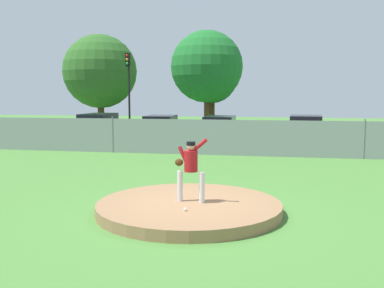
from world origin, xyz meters
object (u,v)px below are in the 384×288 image
(traffic_cone_orange, at_px, (352,143))
(baseball, at_px, (185,209))
(parked_car_charcoal, at_px, (161,129))
(parked_car_burgundy, at_px, (306,131))
(traffic_light_near, at_px, (129,80))
(parked_car_slate, at_px, (99,129))
(pitcher_youth, at_px, (190,165))
(parked_car_navy, at_px, (220,131))

(traffic_cone_orange, bearing_deg, baseball, -111.79)
(parked_car_charcoal, relative_size, traffic_cone_orange, 8.20)
(parked_car_burgundy, distance_m, traffic_light_near, 12.70)
(parked_car_slate, height_order, traffic_cone_orange, parked_car_slate)
(pitcher_youth, height_order, parked_car_burgundy, pitcher_youth)
(baseball, height_order, traffic_cone_orange, traffic_cone_orange)
(baseball, relative_size, parked_car_charcoal, 0.02)
(pitcher_youth, height_order, parked_car_slate, pitcher_youth)
(parked_car_charcoal, relative_size, traffic_light_near, 0.80)
(pitcher_youth, distance_m, parked_car_navy, 14.24)
(traffic_cone_orange, bearing_deg, traffic_light_near, 161.50)
(parked_car_navy, height_order, traffic_cone_orange, parked_car_navy)
(baseball, bearing_deg, parked_car_charcoal, 107.01)
(parked_car_slate, height_order, parked_car_navy, parked_car_slate)
(pitcher_youth, xyz_separation_m, parked_car_navy, (-1.12, 14.19, -0.36))
(pitcher_youth, bearing_deg, traffic_light_near, 113.33)
(parked_car_slate, height_order, traffic_light_near, traffic_light_near)
(pitcher_youth, relative_size, baseball, 20.85)
(parked_car_burgundy, bearing_deg, parked_car_navy, -174.66)
(baseball, xyz_separation_m, parked_car_charcoal, (-4.78, 15.64, 0.48))
(traffic_light_near, bearing_deg, pitcher_youth, -66.67)
(pitcher_youth, height_order, traffic_light_near, traffic_light_near)
(parked_car_burgundy, bearing_deg, baseball, -103.00)
(parked_car_navy, bearing_deg, parked_car_slate, 179.57)
(pitcher_youth, bearing_deg, parked_car_burgundy, 76.11)
(traffic_cone_orange, relative_size, traffic_light_near, 0.10)
(parked_car_slate, relative_size, parked_car_burgundy, 1.07)
(parked_car_slate, relative_size, traffic_cone_orange, 8.69)
(parked_car_slate, bearing_deg, pitcher_youth, -59.38)
(parked_car_burgundy, height_order, parked_car_navy, parked_car_burgundy)
(baseball, height_order, parked_car_burgundy, parked_car_burgundy)
(parked_car_navy, height_order, parked_car_charcoal, parked_car_navy)
(pitcher_youth, height_order, baseball, pitcher_youth)
(parked_car_burgundy, bearing_deg, pitcher_youth, -103.89)
(baseball, height_order, parked_car_charcoal, parked_car_charcoal)
(pitcher_youth, height_order, traffic_cone_orange, pitcher_youth)
(pitcher_youth, distance_m, baseball, 1.19)
(parked_car_navy, bearing_deg, traffic_light_near, 147.15)
(parked_car_navy, xyz_separation_m, parked_car_charcoal, (-3.62, 0.63, -0.02))
(pitcher_youth, bearing_deg, traffic_cone_orange, 66.88)
(traffic_cone_orange, bearing_deg, pitcher_youth, -113.12)
(parked_car_charcoal, distance_m, traffic_light_near, 5.92)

